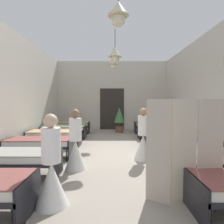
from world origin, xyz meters
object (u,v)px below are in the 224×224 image
(bed_left_row_3, at_px, (54,134))
(bed_right_row_3, at_px, (170,134))
(bed_right_row_1, at_px, (209,157))
(bed_right_row_5, at_px, (153,125))
(nurse_near_aisle, at_px, (52,173))
(bed_left_row_1, at_px, (15,157))
(potted_plant, at_px, (119,118))
(bed_left_row_4, at_px, (64,129))
(bed_left_row_5, at_px, (71,125))
(bed_right_row_4, at_px, (160,129))
(bed_right_row_2, at_px, (184,143))
(nurse_mid_aisle, at_px, (76,148))
(bed_left_row_2, at_px, (40,143))
(privacy_screen, at_px, (184,151))
(nurse_far_aisle, at_px, (143,141))

(bed_left_row_3, height_order, bed_right_row_3, same)
(bed_right_row_1, height_order, bed_right_row_5, same)
(bed_right_row_1, height_order, nurse_near_aisle, nurse_near_aisle)
(bed_right_row_1, relative_size, nurse_near_aisle, 1.28)
(bed_left_row_1, bearing_deg, potted_plant, 67.64)
(bed_left_row_3, height_order, bed_left_row_4, same)
(bed_left_row_5, relative_size, bed_right_row_5, 1.00)
(bed_right_row_3, bearing_deg, nurse_near_aisle, -126.76)
(bed_right_row_4, height_order, potted_plant, potted_plant)
(bed_left_row_1, distance_m, bed_left_row_3, 2.95)
(bed_right_row_2, bearing_deg, bed_right_row_5, 90.00)
(bed_left_row_1, distance_m, bed_right_row_3, 5.18)
(bed_left_row_4, xyz_separation_m, nurse_near_aisle, (1.17, -5.61, 0.09))
(bed_left_row_5, relative_size, nurse_mid_aisle, 1.28)
(nurse_near_aisle, relative_size, nurse_mid_aisle, 1.00)
(nurse_near_aisle, xyz_separation_m, potted_plant, (1.35, 7.30, 0.26))
(bed_left_row_1, distance_m, bed_left_row_5, 5.90)
(bed_left_row_2, relative_size, nurse_near_aisle, 1.28)
(bed_left_row_3, distance_m, bed_left_row_5, 2.95)
(bed_left_row_4, bearing_deg, nurse_near_aisle, -78.22)
(bed_right_row_2, bearing_deg, nurse_near_aisle, -139.27)
(bed_left_row_3, bearing_deg, privacy_screen, -50.49)
(bed_left_row_2, xyz_separation_m, bed_right_row_5, (4.26, 4.43, 0.00))
(bed_right_row_1, relative_size, bed_right_row_2, 1.00)
(bed_left_row_4, bearing_deg, bed_right_row_5, 19.11)
(bed_left_row_1, bearing_deg, nurse_far_aisle, 23.08)
(nurse_near_aisle, xyz_separation_m, nurse_mid_aisle, (0.07, 1.69, 0.00))
(bed_left_row_1, xyz_separation_m, bed_left_row_5, (0.00, 5.90, 0.00))
(bed_left_row_1, bearing_deg, bed_right_row_5, 54.19)
(bed_left_row_2, height_order, nurse_mid_aisle, nurse_mid_aisle)
(bed_right_row_1, distance_m, nurse_near_aisle, 3.31)
(bed_left_row_3, bearing_deg, bed_right_row_2, -19.11)
(bed_right_row_3, height_order, nurse_far_aisle, nurse_far_aisle)
(privacy_screen, bearing_deg, bed_right_row_2, 83.25)
(bed_right_row_2, bearing_deg, privacy_screen, -110.54)
(bed_left_row_3, relative_size, potted_plant, 1.43)
(bed_right_row_2, distance_m, bed_right_row_4, 2.95)
(bed_left_row_4, height_order, nurse_far_aisle, nurse_far_aisle)
(bed_right_row_2, xyz_separation_m, bed_left_row_5, (-4.26, 4.43, 0.00))
(bed_left_row_2, relative_size, bed_right_row_5, 1.00)
(nurse_far_aisle, bearing_deg, bed_right_row_5, -68.95)
(bed_right_row_2, bearing_deg, potted_plant, 110.52)
(bed_right_row_4, height_order, bed_right_row_5, same)
(bed_right_row_2, distance_m, bed_right_row_5, 4.43)
(privacy_screen, bearing_deg, nurse_near_aisle, -162.92)
(bed_right_row_5, bearing_deg, privacy_screen, -97.77)
(bed_left_row_2, distance_m, nurse_far_aisle, 3.02)
(bed_right_row_5, distance_m, potted_plant, 1.79)
(nurse_mid_aisle, bearing_deg, bed_left_row_1, 140.38)
(bed_left_row_3, bearing_deg, bed_left_row_5, 90.00)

